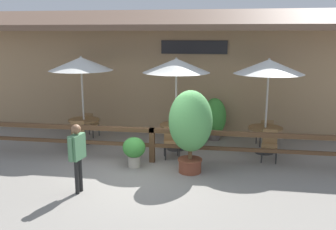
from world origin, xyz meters
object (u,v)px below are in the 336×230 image
Objects in this scene: dining_table_near at (84,124)px; potted_plant_corner_fern at (190,125)px; patio_umbrella_far at (269,67)px; chair_far_streetside at (270,144)px; dining_table_middle at (176,129)px; chair_middle_wallside at (180,128)px; patio_umbrella_near at (81,64)px; chair_near_wallside at (90,123)px; chair_middle_streetside at (171,141)px; potted_plant_tall_tropical at (214,118)px; chair_far_wallside at (265,131)px; dining_table_far at (265,132)px; patio_umbrella_middle at (176,66)px; pedestrian at (77,149)px; potted_plant_small_flowering at (134,150)px; chair_near_streetside at (77,134)px.

potted_plant_corner_fern is (3.60, -2.03, 0.62)m from dining_table_near.
chair_far_streetside is (0.07, -0.69, -2.05)m from patio_umbrella_far.
chair_far_streetside is (2.68, -0.62, -0.14)m from dining_table_middle.
patio_umbrella_near is at bearing 16.71° from chair_middle_wallside.
chair_middle_wallside is at bearing 164.98° from patio_umbrella_far.
potted_plant_corner_fern is (3.69, -2.74, 0.76)m from chair_near_wallside.
patio_umbrella_near is 3.72m from chair_middle_streetside.
dining_table_near is at bearing 16.71° from chair_middle_wallside.
patio_umbrella_far is 1.32× the size of potted_plant_corner_fern.
chair_middle_wallside is at bearing -155.50° from potted_plant_tall_tropical.
dining_table_near is 5.70m from chair_far_wallside.
chair_middle_streetside reaches higher than dining_table_far.
patio_umbrella_middle is 4.15m from pedestrian.
pedestrian is at bearing -135.28° from chair_middle_streetside.
dining_table_far is at bearing 27.21° from potted_plant_small_flowering.
patio_umbrella_near reaches higher than dining_table_middle.
chair_near_wallside is 1.00× the size of chair_middle_streetside.
patio_umbrella_near and patio_umbrella_far have the same top height.
chair_near_streetside is 5.61m from chair_far_streetside.
potted_plant_corner_fern is (-2.00, -1.91, 0.62)m from dining_table_far.
chair_middle_wallside is at bearing -12.60° from pedestrian.
patio_umbrella_near is 6.06m from chair_far_wallside.
chair_middle_streetside is 2.77m from dining_table_far.
chair_middle_streetside is 1.00× the size of chair_far_streetside.
chair_near_wallside is at bearing 137.27° from chair_middle_streetside.
potted_plant_tall_tropical is (1.10, 1.25, 0.11)m from dining_table_middle.
dining_table_far is (5.60, -0.11, -1.90)m from patio_umbrella_near.
potted_plant_corner_fern is (-2.00, -1.91, -1.29)m from patio_umbrella_far.
patio_umbrella_far reaches higher than chair_far_streetside.
potted_plant_tall_tropical reaches higher than chair_near_wallside.
dining_table_far is at bearing -1.16° from patio_umbrella_near.
patio_umbrella_far is (2.64, 0.84, 2.05)m from chair_middle_streetside.
patio_umbrella_near is at bearing 138.13° from potted_plant_small_flowering.
potted_plant_corner_fern is 3.17m from potted_plant_tall_tropical.
potted_plant_corner_fern reaches higher than chair_near_wallside.
dining_table_middle is 1.00× the size of dining_table_far.
chair_far_streetside is 1.39m from chair_far_wallside.
patio_umbrella_far is at bearing -37.73° from potted_plant_tall_tropical.
dining_table_near is at bearing 108.29° from chair_near_wallside.
potted_plant_corner_fern is at bearing -73.42° from chair_middle_streetside.
chair_near_wallside and chair_middle_wallside have the same top height.
pedestrian is at bearing -144.33° from potted_plant_corner_fern.
chair_far_wallside is (2.66, 0.00, 0.00)m from chair_middle_wallside.
chair_far_wallside is 0.41× the size of potted_plant_corner_fern.
dining_table_near is 1.15× the size of chair_near_streetside.
potted_plant_tall_tropical reaches higher than chair_near_streetside.
chair_far_streetside is (2.68, -0.62, -2.05)m from patio_umbrella_middle.
chair_far_streetside is 0.55× the size of pedestrian.
dining_table_far is (2.62, 0.07, -1.90)m from patio_umbrella_middle.
potted_plant_small_flowering is 2.01m from pedestrian.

